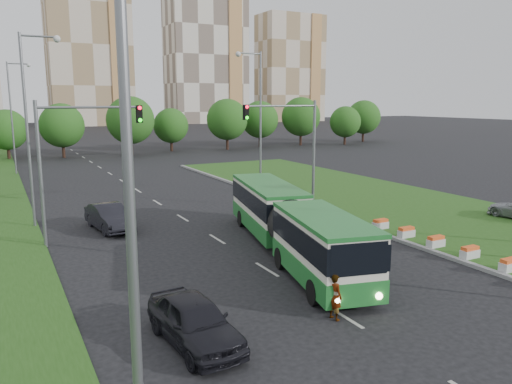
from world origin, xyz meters
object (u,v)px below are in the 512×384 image
traffic_mast_left (71,149)px  shopping_trolley (314,288)px  car_left_far (109,217)px  traffic_mast_median (295,138)px  car_left_near (194,321)px  pedestrian (335,297)px  articulated_bus (286,223)px

traffic_mast_left → shopping_trolley: (7.58, -12.70, -5.04)m
traffic_mast_left → shopping_trolley: bearing=-59.2°
car_left_far → traffic_mast_left: bearing=-144.6°
traffic_mast_median → car_left_near: size_ratio=1.69×
traffic_mast_median → pedestrian: traffic_mast_median is taller
car_left_near → car_left_far: (0.61, 16.49, -0.00)m
traffic_mast_median → traffic_mast_left: bearing=-176.2°
car_left_near → shopping_trolley: car_left_near is taller
traffic_mast_median → pedestrian: bearing=-117.3°
traffic_mast_left → articulated_bus: 12.49m
articulated_bus → car_left_far: (-7.21, 9.35, -0.85)m
traffic_mast_median → articulated_bus: traffic_mast_median is taller
car_left_far → pedestrian: bearing=-82.4°
traffic_mast_median → traffic_mast_left: size_ratio=1.00×
traffic_mast_median → car_left_near: 20.94m
car_left_near → shopping_trolley: bearing=11.4°
pedestrian → shopping_trolley: bearing=-26.2°
traffic_mast_left → car_left_far: size_ratio=1.64×
traffic_mast_median → shopping_trolley: traffic_mast_median is taller
traffic_mast_median → pedestrian: size_ratio=4.53×
articulated_bus → shopping_trolley: articulated_bus is taller
pedestrian → shopping_trolley: size_ratio=2.84×
traffic_mast_left → car_left_far: (2.29, 2.13, -4.55)m
articulated_bus → car_left_far: articulated_bus is taller
car_left_far → pedestrian: pedestrian is taller
car_left_far → articulated_bus: bearing=-59.9°
shopping_trolley → car_left_far: bearing=86.6°
articulated_bus → traffic_mast_median: bearing=68.6°
car_left_near → traffic_mast_left: bearing=92.3°
traffic_mast_median → shopping_trolley: bearing=-119.0°
car_left_near → pedestrian: pedestrian is taller
articulated_bus → shopping_trolley: (-1.91, -5.47, -1.35)m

